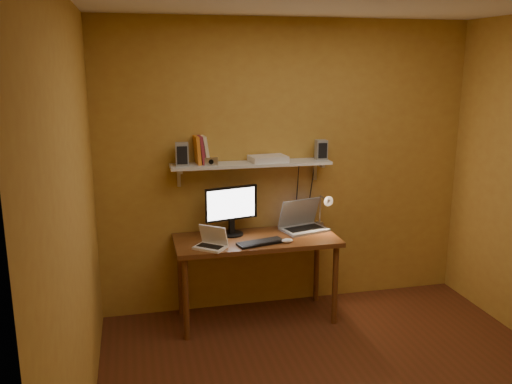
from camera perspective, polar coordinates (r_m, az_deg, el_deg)
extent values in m
cube|color=#B78E37|center=(4.93, 3.35, 2.71)|extent=(3.40, 0.02, 2.60)
cube|color=#B78E37|center=(3.19, -18.61, -3.98)|extent=(0.02, 3.20, 2.60)
cube|color=brown|center=(4.67, 0.03, -5.10)|extent=(1.40, 0.60, 0.04)
cylinder|color=brown|center=(4.49, -7.38, -11.14)|extent=(0.05, 0.05, 0.71)
cylinder|color=brown|center=(4.77, 8.32, -9.67)|extent=(0.05, 0.05, 0.71)
cylinder|color=brown|center=(4.93, -7.96, -8.85)|extent=(0.05, 0.05, 0.71)
cylinder|color=brown|center=(5.19, 6.39, -7.67)|extent=(0.05, 0.05, 0.71)
cube|color=silver|center=(4.69, -0.49, 2.97)|extent=(1.40, 0.25, 0.02)
cube|color=silver|center=(4.73, -8.14, 1.64)|extent=(0.03, 0.03, 0.18)
cube|color=silver|center=(4.98, 6.22, 2.31)|extent=(0.03, 0.03, 0.18)
cylinder|color=black|center=(4.76, -2.57, -4.43)|extent=(0.24, 0.24, 0.01)
cube|color=black|center=(4.73, -2.58, -3.56)|extent=(0.05, 0.05, 0.15)
cube|color=black|center=(4.68, -2.61, -1.20)|extent=(0.47, 0.13, 0.29)
cube|color=white|center=(4.66, -2.57, -1.25)|extent=(0.43, 0.10, 0.26)
cube|color=gray|center=(4.89, 5.09, -3.94)|extent=(0.44, 0.36, 0.02)
cube|color=black|center=(4.89, 5.09, -3.82)|extent=(0.36, 0.23, 0.00)
cube|color=gray|center=(4.92, 4.54, -2.13)|extent=(0.40, 0.20, 0.26)
cube|color=#161745|center=(4.92, 4.54, -2.13)|extent=(0.35, 0.17, 0.22)
cube|color=white|center=(4.42, -4.86, -5.83)|extent=(0.29, 0.28, 0.02)
cube|color=black|center=(4.42, -4.86, -5.70)|extent=(0.22, 0.20, 0.00)
cube|color=white|center=(4.44, -4.50, -4.51)|extent=(0.23, 0.20, 0.16)
cube|color=black|center=(4.44, -4.50, -4.51)|extent=(0.19, 0.17, 0.14)
cube|color=black|center=(4.52, 0.49, -5.35)|extent=(0.42, 0.23, 0.02)
ellipsoid|color=white|center=(4.55, 3.30, -5.13)|extent=(0.10, 0.06, 0.04)
cube|color=silver|center=(5.07, 6.72, -3.58)|extent=(0.05, 0.06, 0.08)
cylinder|color=silver|center=(5.03, 6.76, -1.95)|extent=(0.02, 0.02, 0.28)
cylinder|color=silver|center=(4.92, 7.12, -0.62)|extent=(0.01, 0.16, 0.01)
cone|color=silver|center=(4.85, 7.44, -0.84)|extent=(0.09, 0.09, 0.09)
sphere|color=#FFE0A5|center=(4.83, 7.53, -0.90)|extent=(0.04, 0.04, 0.04)
cube|color=gray|center=(4.58, -7.79, 3.96)|extent=(0.11, 0.11, 0.19)
cube|color=gray|center=(4.87, 6.87, 4.44)|extent=(0.10, 0.10, 0.17)
cube|color=orange|center=(4.63, -6.21, 4.40)|extent=(0.06, 0.17, 0.24)
cube|color=maroon|center=(4.63, -5.79, 4.42)|extent=(0.07, 0.17, 0.24)
cube|color=beige|center=(4.63, -5.38, 4.44)|extent=(0.07, 0.17, 0.24)
cube|color=silver|center=(4.57, -4.70, 3.23)|extent=(0.12, 0.06, 0.07)
cylinder|color=black|center=(4.56, -4.67, 3.19)|extent=(0.04, 0.03, 0.04)
cube|color=white|center=(4.73, 1.27, 3.53)|extent=(0.34, 0.25, 0.05)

